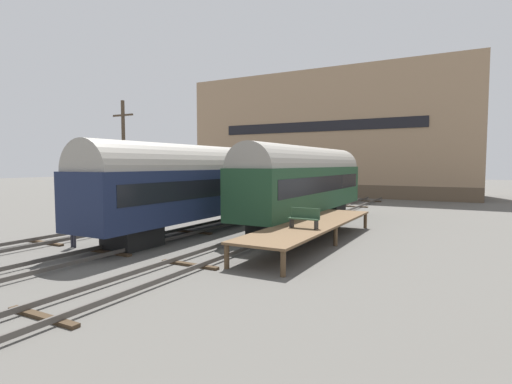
{
  "coord_description": "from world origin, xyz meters",
  "views": [
    {
      "loc": [
        13.97,
        -15.08,
        3.93
      ],
      "look_at": [
        2.24,
        6.47,
        2.2
      ],
      "focal_mm": 28.0,
      "sensor_mm": 36.0,
      "label": 1
    }
  ],
  "objects": [
    {
      "name": "track_left",
      "position": [
        -4.48,
        0.0,
        0.14
      ],
      "size": [
        2.6,
        60.0,
        0.26
      ],
      "color": "#4C4742",
      "rests_on": "ground"
    },
    {
      "name": "bench",
      "position": [
        7.3,
        1.78,
        1.5
      ],
      "size": [
        1.4,
        0.4,
        0.91
      ],
      "color": "#2D4C33",
      "rests_on": "station_platform"
    },
    {
      "name": "track_middle",
      "position": [
        0.0,
        0.0,
        0.14
      ],
      "size": [
        2.6,
        60.0,
        0.26
      ],
      "color": "#4C4742",
      "rests_on": "ground"
    },
    {
      "name": "person_worker",
      "position": [
        -2.44,
        -2.91,
        1.0
      ],
      "size": [
        0.32,
        0.32,
        1.67
      ],
      "color": "#282833",
      "rests_on": "ground"
    },
    {
      "name": "ground_plane",
      "position": [
        0.0,
        0.0,
        0.0
      ],
      "size": [
        200.0,
        200.0,
        0.0
      ],
      "primitive_type": "plane",
      "color": "#56544F"
    },
    {
      "name": "train_car_navy",
      "position": [
        0.0,
        3.88,
        2.84
      ],
      "size": [
        2.98,
        16.67,
        5.01
      ],
      "color": "black",
      "rests_on": "ground"
    },
    {
      "name": "track_right",
      "position": [
        4.48,
        0.0,
        0.14
      ],
      "size": [
        2.6,
        60.0,
        0.26
      ],
      "color": "#4C4742",
      "rests_on": "ground"
    },
    {
      "name": "train_car_green",
      "position": [
        4.48,
        9.07,
        2.88
      ],
      "size": [
        2.86,
        15.56,
        5.06
      ],
      "color": "black",
      "rests_on": "ground"
    },
    {
      "name": "warehouse_building",
      "position": [
        -2.7,
        36.36,
        7.65
      ],
      "size": [
        35.55,
        11.28,
        15.29
      ],
      "color": "brown",
      "rests_on": "ground"
    },
    {
      "name": "utility_pole",
      "position": [
        -7.0,
        4.57,
        4.27
      ],
      "size": [
        1.8,
        0.24,
        8.21
      ],
      "color": "#473828",
      "rests_on": "ground"
    },
    {
      "name": "station_platform",
      "position": [
        7.11,
        3.38,
        0.93
      ],
      "size": [
        2.63,
        12.35,
        1.02
      ],
      "color": "brown",
      "rests_on": "ground"
    }
  ]
}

